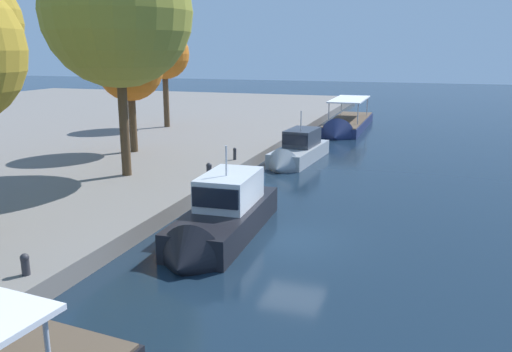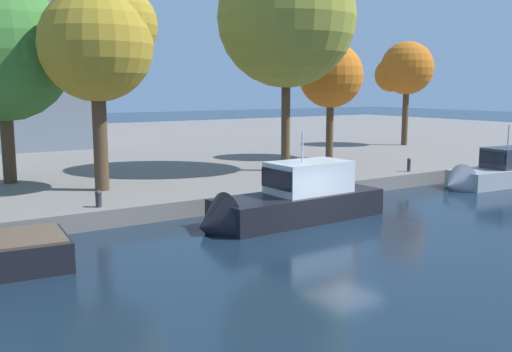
% 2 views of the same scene
% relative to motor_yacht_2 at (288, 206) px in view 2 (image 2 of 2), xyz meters
% --- Properties ---
extents(ground_plane, '(220.00, 220.00, 0.00)m').
position_rel_motor_yacht_2_xyz_m(ground_plane, '(0.49, -2.98, -0.68)').
color(ground_plane, '#142333').
extents(dock_promenade, '(120.00, 55.00, 0.76)m').
position_rel_motor_yacht_2_xyz_m(dock_promenade, '(0.49, 30.41, -0.30)').
color(dock_promenade, slate).
rests_on(dock_promenade, ground_plane).
extents(motor_yacht_2, '(8.76, 2.88, 4.62)m').
position_rel_motor_yacht_2_xyz_m(motor_yacht_2, '(0.00, 0.00, 0.00)').
color(motor_yacht_2, black).
rests_on(motor_yacht_2, ground_plane).
extents(motor_yacht_3, '(8.25, 2.90, 4.27)m').
position_rel_motor_yacht_2_xyz_m(motor_yacht_3, '(15.45, 0.67, -0.10)').
color(motor_yacht_3, '#9EA3A8').
rests_on(motor_yacht_3, ground_plane).
extents(mooring_bollard_0, '(0.22, 0.22, 0.79)m').
position_rel_motor_yacht_2_xyz_m(mooring_bollard_0, '(11.46, 3.75, 0.50)').
color(mooring_bollard_0, '#2D2D33').
rests_on(mooring_bollard_0, dock_promenade).
extents(mooring_bollard_1, '(0.28, 0.28, 0.71)m').
position_rel_motor_yacht_2_xyz_m(mooring_bollard_1, '(-6.88, 3.72, 0.46)').
color(mooring_bollard_1, '#2D2D33').
rests_on(mooring_bollard_1, dock_promenade).
extents(mooring_bollard_2, '(0.31, 0.31, 0.89)m').
position_rel_motor_yacht_2_xyz_m(mooring_bollard_2, '(6.33, 3.29, 0.55)').
color(mooring_bollard_2, '#2D2D33').
rests_on(mooring_bollard_2, dock_promenade).
extents(tree_0, '(4.42, 4.42, 7.88)m').
position_rel_motor_yacht_2_xyz_m(tree_0, '(11.81, 11.25, 5.61)').
color(tree_0, '#4C3823').
rests_on(tree_0, dock_promenade).
extents(tree_2, '(4.56, 4.44, 8.68)m').
position_rel_motor_yacht_2_xyz_m(tree_2, '(22.96, 14.92, 6.39)').
color(tree_2, '#4C3823').
rests_on(tree_2, dock_promenade).
extents(tree_4, '(7.89, 7.89, 12.69)m').
position_rel_motor_yacht_2_xyz_m(tree_4, '(5.59, 8.06, 8.85)').
color(tree_4, '#4C3823').
rests_on(tree_4, dock_promenade).
extents(tree_5, '(5.50, 5.46, 9.49)m').
position_rel_motor_yacht_2_xyz_m(tree_5, '(-5.26, 7.65, 7.09)').
color(tree_5, '#4C3823').
rests_on(tree_5, dock_promenade).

